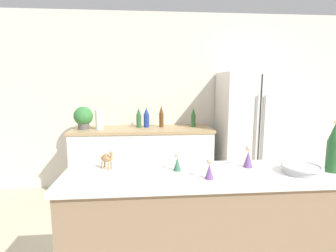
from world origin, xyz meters
The scene contains 16 objects.
wall_back centered at (0.00, 2.73, 1.27)m, with size 8.00×0.06×2.55m.
back_counter centered at (-0.37, 2.40, 0.47)m, with size 1.91×0.63×0.94m.
refrigerator centered at (1.14, 2.35, 0.85)m, with size 0.83×0.69×1.70m.
bar_counter centered at (0.09, 0.35, 0.50)m, with size 1.85×0.49×0.99m.
potted_plant centered at (-1.15, 2.38, 1.10)m, with size 0.25×0.25×0.30m.
paper_towel_roll centered at (-0.94, 2.34, 1.07)m, with size 0.10×0.10×0.26m.
back_bottle_0 centered at (-0.10, 2.47, 1.08)m, with size 0.06×0.06×0.31m.
back_bottle_1 centered at (-0.42, 2.47, 1.07)m, with size 0.07×0.07×0.28m.
back_bottle_2 centered at (-0.31, 2.48, 1.07)m, with size 0.08×0.08×0.28m.
back_bottle_3 centered at (0.36, 2.45, 1.07)m, with size 0.06×0.06×0.28m.
wine_bottle centered at (0.84, 0.30, 1.14)m, with size 0.08×0.08×0.32m.
fruit_bowl centered at (0.64, 0.29, 1.02)m, with size 0.25×0.25×0.05m.
camel_figurine centered at (-0.57, 0.47, 1.06)m, with size 0.10×0.08×0.12m.
wise_man_figurine_blue centered at (0.35, 0.43, 1.05)m, with size 0.06×0.06×0.15m.
wise_man_figurine_crimson centered at (0.04, 0.24, 1.04)m, with size 0.05×0.05×0.12m.
wise_man_figurine_purple centered at (-0.12, 0.40, 1.04)m, with size 0.05×0.05×0.12m.
Camera 1 is at (-0.32, -1.19, 1.53)m, focal length 28.00 mm.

